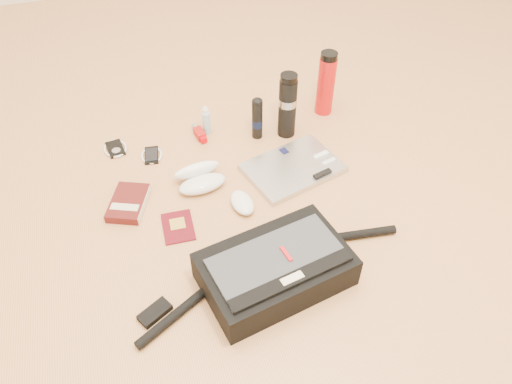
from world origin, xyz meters
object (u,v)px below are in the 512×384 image
Objects in this scene: thermos_black at (287,105)px; thermos_red at (326,84)px; messenger_bag at (275,269)px; book at (129,203)px; laptop at (293,168)px.

thermos_black is 0.98× the size of thermos_red.
book is (-0.39, 0.44, -0.04)m from messenger_bag.
messenger_bag is 0.91m from thermos_red.
thermos_red reaches higher than messenger_bag.
laptop is 0.42m from thermos_red.
thermos_red is (0.20, 0.10, 0.00)m from thermos_black.
thermos_red reaches higher than laptop.
laptop is at bearing 52.23° from messenger_bag.
laptop is (0.22, 0.45, -0.04)m from messenger_bag.
thermos_red is at bearing 46.96° from messenger_bag.
laptop is 0.61m from book.
book is at bearing 165.11° from laptop.
messenger_bag is at bearing -26.25° from book.
thermos_black is (0.27, 0.67, 0.08)m from messenger_bag.
book is 0.71m from thermos_black.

